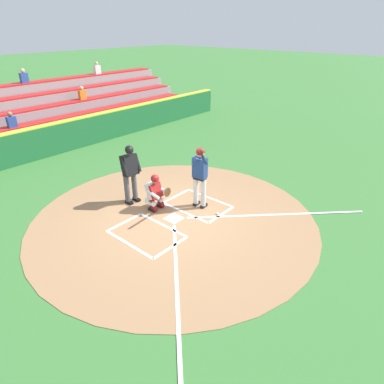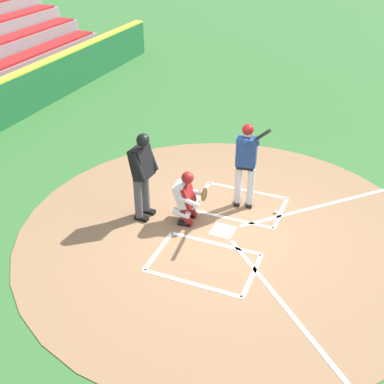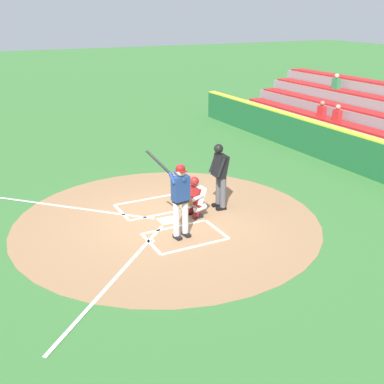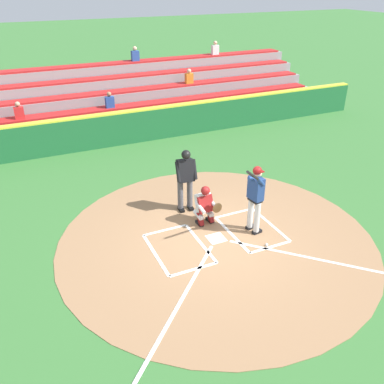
{
  "view_description": "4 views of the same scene",
  "coord_description": "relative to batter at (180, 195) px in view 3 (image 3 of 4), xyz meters",
  "views": [
    {
      "loc": [
        5.84,
        5.76,
        5.0
      ],
      "look_at": [
        -0.38,
        0.36,
        0.83
      ],
      "focal_mm": 31.35,
      "sensor_mm": 36.0,
      "label": 1
    },
    {
      "loc": [
        7.4,
        2.36,
        5.58
      ],
      "look_at": [
        0.13,
        -0.61,
        0.83
      ],
      "focal_mm": 45.36,
      "sensor_mm": 36.0,
      "label": 2
    },
    {
      "loc": [
        -10.49,
        4.64,
        5.21
      ],
      "look_at": [
        -0.36,
        -0.55,
        0.84
      ],
      "focal_mm": 44.54,
      "sensor_mm": 36.0,
      "label": 3
    },
    {
      "loc": [
        4.18,
        7.65,
        5.98
      ],
      "look_at": [
        0.37,
        -0.67,
        1.12
      ],
      "focal_mm": 38.36,
      "sensor_mm": 36.0,
      "label": 4
    }
  ],
  "objects": [
    {
      "name": "ground_plane",
      "position": [
        1.02,
        -0.11,
        -1.1
      ],
      "size": [
        120.0,
        120.0,
        0.0
      ],
      "primitive_type": "plane",
      "color": "#387033"
    },
    {
      "name": "dirt_circle",
      "position": [
        1.02,
        -0.11,
        -1.09
      ],
      "size": [
        8.0,
        8.0,
        0.01
      ],
      "primitive_type": "cylinder",
      "color": "#99704C",
      "rests_on": "ground"
    },
    {
      "name": "home_plate_and_chalk",
      "position": [
        1.02,
        0.77,
        -1.08
      ],
      "size": [
        7.93,
        4.91,
        0.01
      ],
      "color": "white",
      "rests_on": "dirt_circle"
    },
    {
      "name": "batter",
      "position": [
        0.0,
        0.0,
        0.0
      ],
      "size": [
        0.88,
        0.82,
        2.13
      ],
      "color": "silver",
      "rests_on": "ground"
    },
    {
      "name": "catcher",
      "position": [
        0.95,
        -0.9,
        -0.51
      ],
      "size": [
        0.62,
        0.61,
        1.13
      ],
      "color": "black",
      "rests_on": "ground"
    },
    {
      "name": "plate_umpire",
      "position": [
        1.14,
        -1.76,
        -0.02
      ],
      "size": [
        0.6,
        0.44,
        1.86
      ],
      "color": "#4C4C51",
      "rests_on": "ground"
    },
    {
      "name": "baseball",
      "position": [
        0.02,
        0.7,
        -1.06
      ],
      "size": [
        0.07,
        0.07,
        0.07
      ],
      "primitive_type": "sphere",
      "color": "white",
      "rests_on": "ground"
    },
    {
      "name": "backstop_wall",
      "position": [
        1.02,
        -7.61,
        -0.45
      ],
      "size": [
        22.0,
        0.36,
        1.31
      ],
      "color": "#1E6033",
      "rests_on": "ground"
    }
  ]
}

